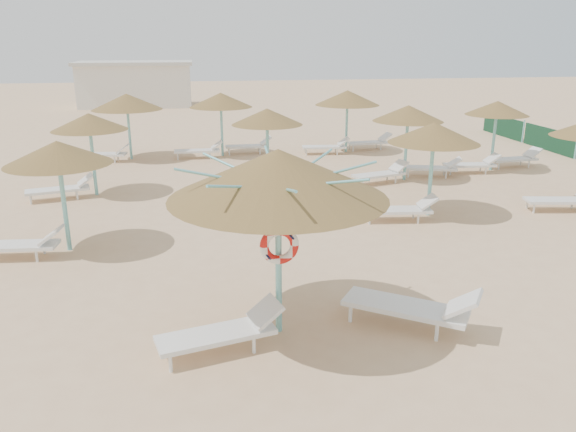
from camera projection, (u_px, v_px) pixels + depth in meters
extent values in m
plane|color=tan|center=(304.00, 320.00, 10.19)|extent=(120.00, 120.00, 0.00)
cylinder|color=#70C1C3|center=(279.00, 259.00, 9.41)|extent=(0.11, 0.11, 2.69)
cone|color=brown|center=(278.00, 174.00, 8.97)|extent=(3.59, 3.59, 0.81)
cylinder|color=#70C1C3|center=(278.00, 190.00, 9.05)|extent=(0.20, 0.20, 0.12)
cylinder|color=#70C1C3|center=(328.00, 174.00, 9.11)|extent=(1.62, 0.04, 0.41)
cylinder|color=#70C1C3|center=(307.00, 167.00, 9.62)|extent=(1.18, 1.18, 0.41)
cylinder|color=#70C1C3|center=(271.00, 165.00, 9.76)|extent=(0.04, 1.62, 0.41)
cylinder|color=#70C1C3|center=(239.00, 170.00, 9.44)|extent=(1.18, 1.18, 0.41)
cylinder|color=#70C1C3|center=(226.00, 178.00, 8.85)|extent=(1.62, 0.04, 0.41)
cylinder|color=#70C1C3|center=(245.00, 187.00, 8.34)|extent=(1.18, 1.18, 0.41)
cylinder|color=#70C1C3|center=(286.00, 189.00, 8.20)|extent=(0.04, 1.62, 0.41)
cylinder|color=#70C1C3|center=(322.00, 184.00, 8.52)|extent=(1.18, 1.18, 0.41)
torus|color=red|center=(279.00, 246.00, 9.23)|extent=(0.66, 0.15, 0.66)
cylinder|color=white|center=(170.00, 364.00, 8.57)|extent=(0.06, 0.06, 0.28)
cylinder|color=white|center=(164.00, 348.00, 9.01)|extent=(0.06, 0.06, 0.28)
cylinder|color=white|center=(254.00, 345.00, 9.08)|extent=(0.06, 0.06, 0.28)
cylinder|color=white|center=(244.00, 331.00, 9.52)|extent=(0.06, 0.06, 0.28)
cube|color=white|center=(216.00, 335.00, 9.04)|extent=(2.00, 1.07, 0.08)
cube|color=white|center=(265.00, 312.00, 9.29)|extent=(0.62, 0.70, 0.37)
cylinder|color=white|center=(350.00, 314.00, 10.07)|extent=(0.07, 0.07, 0.32)
cylinder|color=white|center=(361.00, 301.00, 10.56)|extent=(0.07, 0.07, 0.32)
cylinder|color=white|center=(437.00, 332.00, 9.44)|extent=(0.07, 0.07, 0.32)
cylinder|color=white|center=(443.00, 318.00, 9.93)|extent=(0.07, 0.07, 0.32)
cube|color=white|center=(405.00, 307.00, 9.88)|extent=(2.18, 1.81, 0.09)
cube|color=white|center=(463.00, 304.00, 9.40)|extent=(0.84, 0.88, 0.41)
cylinder|color=#70C1C3|center=(64.00, 204.00, 13.22)|extent=(0.11, 0.11, 2.30)
cone|color=brown|center=(58.00, 153.00, 12.85)|extent=(2.42, 2.42, 0.54)
cylinder|color=#70C1C3|center=(59.00, 162.00, 12.92)|extent=(0.20, 0.20, 0.12)
cylinder|color=white|center=(37.00, 256.00, 12.78)|extent=(0.06, 0.06, 0.28)
cylinder|color=white|center=(44.00, 248.00, 13.26)|extent=(0.06, 0.06, 0.28)
cube|color=white|center=(15.00, 246.00, 12.93)|extent=(1.95, 0.79, 0.08)
cube|color=white|center=(51.00, 235.00, 12.92)|extent=(0.54, 0.64, 0.36)
cylinder|color=#70C1C3|center=(93.00, 160.00, 17.98)|extent=(0.11, 0.11, 2.30)
cone|color=brown|center=(89.00, 122.00, 17.61)|extent=(2.36, 2.36, 0.53)
cylinder|color=#70C1C3|center=(90.00, 129.00, 17.68)|extent=(0.20, 0.20, 0.12)
cylinder|color=white|center=(31.00, 200.00, 17.22)|extent=(0.06, 0.06, 0.28)
cylinder|color=white|center=(31.00, 196.00, 17.66)|extent=(0.06, 0.06, 0.28)
cylinder|color=white|center=(77.00, 195.00, 17.73)|extent=(0.06, 0.06, 0.28)
cylinder|color=white|center=(76.00, 192.00, 18.17)|extent=(0.06, 0.06, 0.28)
cube|color=white|center=(58.00, 190.00, 17.69)|extent=(1.99, 1.06, 0.08)
cube|color=white|center=(85.00, 180.00, 17.93)|extent=(0.62, 0.70, 0.36)
cylinder|color=#70C1C3|center=(129.00, 132.00, 23.39)|extent=(0.11, 0.11, 2.30)
cone|color=brown|center=(127.00, 102.00, 23.01)|extent=(2.87, 2.87, 0.65)
cylinder|color=#70C1C3|center=(127.00, 108.00, 23.09)|extent=(0.20, 0.20, 0.12)
cylinder|color=white|center=(81.00, 160.00, 22.90)|extent=(0.06, 0.06, 0.28)
cylinder|color=white|center=(85.00, 157.00, 23.37)|extent=(0.06, 0.06, 0.28)
cylinder|color=white|center=(115.00, 160.00, 22.92)|extent=(0.06, 0.06, 0.28)
cylinder|color=white|center=(118.00, 157.00, 23.40)|extent=(0.06, 0.06, 0.28)
cube|color=white|center=(103.00, 154.00, 23.09)|extent=(1.97, 0.89, 0.08)
cube|color=white|center=(123.00, 148.00, 23.04)|extent=(0.57, 0.66, 0.36)
cylinder|color=#70C1C3|center=(267.00, 153.00, 19.12)|extent=(0.11, 0.11, 2.30)
cone|color=brown|center=(267.00, 117.00, 18.75)|extent=(2.40, 2.40, 0.54)
cylinder|color=#70C1C3|center=(267.00, 123.00, 18.82)|extent=(0.20, 0.20, 0.12)
cylinder|color=white|center=(214.00, 189.00, 18.45)|extent=(0.06, 0.06, 0.28)
cylinder|color=white|center=(212.00, 186.00, 18.90)|extent=(0.06, 0.06, 0.28)
cylinder|color=white|center=(255.00, 186.00, 18.79)|extent=(0.06, 0.06, 0.28)
cylinder|color=white|center=(251.00, 183.00, 19.25)|extent=(0.06, 0.06, 0.28)
cube|color=white|center=(237.00, 181.00, 18.83)|extent=(1.96, 0.82, 0.08)
cube|color=white|center=(261.00, 172.00, 18.97)|extent=(0.55, 0.65, 0.36)
cylinder|color=#70C1C3|center=(222.00, 129.00, 24.08)|extent=(0.11, 0.11, 2.30)
cone|color=brown|center=(221.00, 100.00, 23.71)|extent=(2.67, 2.67, 0.60)
cylinder|color=#70C1C3|center=(221.00, 106.00, 23.78)|extent=(0.20, 0.20, 0.12)
cylinder|color=white|center=(178.00, 157.00, 23.48)|extent=(0.06, 0.06, 0.28)
cylinder|color=white|center=(178.00, 154.00, 23.96)|extent=(0.06, 0.06, 0.28)
cylinder|color=white|center=(210.00, 156.00, 23.69)|extent=(0.06, 0.06, 0.28)
cylinder|color=white|center=(210.00, 153.00, 24.16)|extent=(0.06, 0.06, 0.28)
cube|color=white|center=(197.00, 151.00, 23.79)|extent=(1.90, 0.63, 0.08)
cube|color=white|center=(217.00, 145.00, 23.84)|extent=(0.49, 0.60, 0.36)
cylinder|color=white|center=(229.00, 152.00, 24.48)|extent=(0.06, 0.06, 0.28)
cylinder|color=white|center=(229.00, 150.00, 24.95)|extent=(0.06, 0.06, 0.28)
cylinder|color=white|center=(260.00, 151.00, 24.69)|extent=(0.06, 0.06, 0.28)
cylinder|color=white|center=(259.00, 149.00, 25.16)|extent=(0.06, 0.06, 0.28)
cube|color=white|center=(247.00, 146.00, 24.79)|extent=(1.90, 0.63, 0.08)
cube|color=white|center=(266.00, 140.00, 24.85)|extent=(0.49, 0.60, 0.36)
cylinder|color=#70C1C3|center=(431.00, 176.00, 15.89)|extent=(0.11, 0.11, 2.30)
cone|color=brown|center=(434.00, 133.00, 15.51)|extent=(2.53, 2.53, 0.57)
cylinder|color=#70C1C3|center=(433.00, 141.00, 15.58)|extent=(0.20, 0.20, 0.12)
cylinder|color=white|center=(370.00, 219.00, 15.37)|extent=(0.06, 0.06, 0.28)
cylinder|color=white|center=(366.00, 214.00, 15.85)|extent=(0.06, 0.06, 0.28)
cylinder|color=white|center=(418.00, 219.00, 15.43)|extent=(0.06, 0.06, 0.28)
cylinder|color=white|center=(413.00, 213.00, 15.91)|extent=(0.06, 0.06, 0.28)
cube|color=white|center=(397.00, 210.00, 15.59)|extent=(1.96, 0.83, 0.08)
cube|color=white|center=(428.00, 201.00, 15.56)|extent=(0.55, 0.65, 0.36)
cylinder|color=#70C1C3|center=(406.00, 148.00, 19.93)|extent=(0.11, 0.11, 2.30)
cone|color=brown|center=(408.00, 113.00, 19.56)|extent=(2.47, 2.47, 0.56)
cylinder|color=#70C1C3|center=(408.00, 120.00, 19.63)|extent=(0.20, 0.20, 0.12)
cylinder|color=white|center=(363.00, 184.00, 19.15)|extent=(0.06, 0.06, 0.28)
cylinder|color=white|center=(355.00, 180.00, 19.58)|extent=(0.06, 0.06, 0.28)
cylinder|color=white|center=(396.00, 180.00, 19.70)|extent=(0.06, 0.06, 0.28)
cylinder|color=white|center=(387.00, 177.00, 20.13)|extent=(0.06, 0.06, 0.28)
cube|color=white|center=(379.00, 175.00, 19.64)|extent=(2.00, 1.12, 0.08)
cube|color=white|center=(399.00, 166.00, 19.91)|extent=(0.63, 0.71, 0.36)
cylinder|color=white|center=(408.00, 174.00, 20.54)|extent=(0.06, 0.06, 0.28)
cylinder|color=white|center=(407.00, 171.00, 21.02)|extent=(0.06, 0.06, 0.28)
cylinder|color=white|center=(446.00, 175.00, 20.39)|extent=(0.06, 0.06, 0.28)
cylinder|color=white|center=(444.00, 172.00, 20.86)|extent=(0.06, 0.06, 0.28)
cube|color=white|center=(430.00, 168.00, 20.63)|extent=(2.00, 1.12, 0.08)
cube|color=white|center=(454.00, 162.00, 20.47)|extent=(0.63, 0.71, 0.36)
cylinder|color=#70C1C3|center=(347.00, 126.00, 24.93)|extent=(0.11, 0.11, 2.30)
cone|color=brown|center=(347.00, 98.00, 24.55)|extent=(2.83, 2.83, 0.64)
cylinder|color=#70C1C3|center=(347.00, 103.00, 24.63)|extent=(0.20, 0.20, 0.12)
cylinder|color=white|center=(306.00, 152.00, 24.40)|extent=(0.06, 0.06, 0.28)
cylinder|color=white|center=(305.00, 150.00, 24.88)|extent=(0.06, 0.06, 0.28)
cylinder|color=white|center=(337.00, 152.00, 24.49)|extent=(0.06, 0.06, 0.28)
cylinder|color=white|center=(336.00, 150.00, 24.96)|extent=(0.06, 0.06, 0.28)
cube|color=white|center=(324.00, 147.00, 24.63)|extent=(1.95, 0.80, 0.08)
cube|color=white|center=(343.00, 141.00, 24.62)|extent=(0.54, 0.64, 0.36)
cylinder|color=white|center=(353.00, 148.00, 25.26)|extent=(0.06, 0.06, 0.28)
cylinder|color=white|center=(349.00, 146.00, 25.72)|extent=(0.06, 0.06, 0.28)
cylinder|color=white|center=(381.00, 147.00, 25.59)|extent=(0.06, 0.06, 0.28)
cylinder|color=white|center=(376.00, 145.00, 26.05)|extent=(0.06, 0.06, 0.28)
cube|color=white|center=(368.00, 143.00, 25.63)|extent=(1.95, 0.80, 0.08)
cube|color=white|center=(385.00, 137.00, 25.77)|extent=(0.54, 0.64, 0.36)
cylinder|color=white|center=(534.00, 209.00, 16.34)|extent=(0.06, 0.06, 0.28)
cylinder|color=white|center=(527.00, 204.00, 16.81)|extent=(0.06, 0.06, 0.28)
cylinder|color=white|center=(572.00, 204.00, 16.81)|extent=(0.06, 0.06, 0.28)
cube|color=white|center=(558.00, 200.00, 16.52)|extent=(1.98, 0.93, 0.08)
cylinder|color=#70C1C3|center=(494.00, 140.00, 21.44)|extent=(0.11, 0.11, 2.30)
cone|color=brown|center=(497.00, 108.00, 21.07)|extent=(2.34, 2.34, 0.53)
cylinder|color=#70C1C3|center=(497.00, 114.00, 21.14)|extent=(0.20, 0.20, 0.12)
cylinder|color=white|center=(451.00, 171.00, 20.91)|extent=(0.06, 0.06, 0.28)
cylinder|color=white|center=(446.00, 168.00, 21.38)|extent=(0.06, 0.06, 0.28)
cylinder|color=white|center=(486.00, 171.00, 21.00)|extent=(0.06, 0.06, 0.28)
cylinder|color=white|center=(480.00, 168.00, 21.47)|extent=(0.06, 0.06, 0.28)
cube|color=white|center=(469.00, 165.00, 21.14)|extent=(1.95, 0.79, 0.08)
cube|color=white|center=(492.00, 158.00, 21.13)|extent=(0.54, 0.64, 0.36)
cylinder|color=white|center=(499.00, 166.00, 21.77)|extent=(0.06, 0.06, 0.28)
cylinder|color=white|center=(491.00, 163.00, 22.23)|extent=(0.06, 0.06, 0.28)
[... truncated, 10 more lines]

